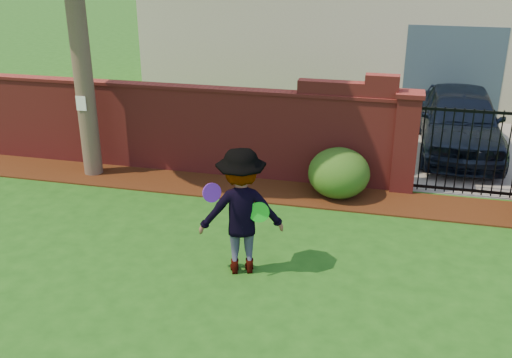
% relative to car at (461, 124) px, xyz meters
% --- Properties ---
extents(ground, '(80.00, 80.00, 0.01)m').
position_rel_car_xyz_m(ground, '(-3.56, -6.28, -0.72)').
color(ground, '#1B4D13').
rests_on(ground, ground).
extents(mulch_bed, '(11.10, 1.08, 0.03)m').
position_rel_car_xyz_m(mulch_bed, '(-4.51, -2.94, -0.70)').
color(mulch_bed, '#331609').
rests_on(mulch_bed, ground).
extents(brick_wall, '(8.70, 0.31, 2.16)m').
position_rel_car_xyz_m(brick_wall, '(-5.57, -2.28, 0.21)').
color(brick_wall, maroon).
rests_on(brick_wall, ground).
extents(pillar_left, '(0.50, 0.50, 1.88)m').
position_rel_car_xyz_m(pillar_left, '(-1.16, -2.28, 0.24)').
color(pillar_left, maroon).
rests_on(pillar_left, ground).
extents(iron_gate, '(1.78, 0.03, 1.60)m').
position_rel_car_xyz_m(iron_gate, '(-0.06, -2.28, 0.14)').
color(iron_gate, black).
rests_on(iron_gate, ground).
extents(driveway, '(3.20, 8.00, 0.01)m').
position_rel_car_xyz_m(driveway, '(-0.06, 1.72, -0.71)').
color(driveway, gray).
rests_on(driveway, ground).
extents(car, '(1.71, 4.20, 1.43)m').
position_rel_car_xyz_m(car, '(0.00, 0.00, 0.00)').
color(car, black).
rests_on(car, ground).
extents(paper_notice, '(0.20, 0.01, 0.28)m').
position_rel_car_xyz_m(paper_notice, '(-7.16, -3.07, 0.79)').
color(paper_notice, white).
rests_on(paper_notice, tree).
extents(shrub_left, '(1.11, 1.11, 0.91)m').
position_rel_car_xyz_m(shrub_left, '(-2.28, -2.83, -0.26)').
color(shrub_left, '#1C4C16').
rests_on(shrub_left, ground).
extents(man, '(1.33, 1.00, 1.82)m').
position_rel_car_xyz_m(man, '(-3.32, -5.77, 0.19)').
color(man, gray).
rests_on(man, ground).
extents(frisbee_purple, '(0.24, 0.23, 0.26)m').
position_rel_car_xyz_m(frisbee_purple, '(-3.61, -6.11, 0.61)').
color(frisbee_purple, '#5F1BAD').
rests_on(frisbee_purple, man).
extents(frisbee_green, '(0.29, 0.09, 0.28)m').
position_rel_car_xyz_m(frisbee_green, '(-3.05, -5.84, 0.27)').
color(frisbee_green, green).
rests_on(frisbee_green, man).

